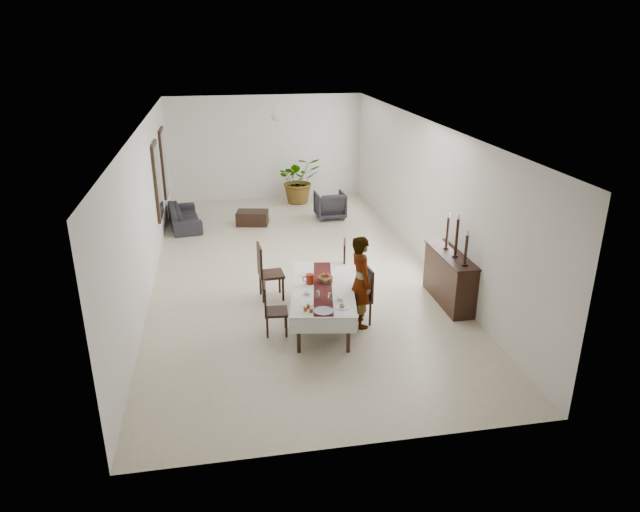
{
  "coord_description": "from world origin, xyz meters",
  "views": [
    {
      "loc": [
        -1.48,
        -11.74,
        4.93
      ],
      "look_at": [
        0.27,
        -2.0,
        1.05
      ],
      "focal_mm": 32.0,
      "sensor_mm": 36.0,
      "label": 1
    }
  ],
  "objects_px": {
    "woman": "(361,282)",
    "sofa": "(184,216)",
    "red_pitcher": "(310,279)",
    "dining_table_top": "(323,288)",
    "sideboard_body": "(449,279)"
  },
  "relations": [
    {
      "from": "dining_table_top",
      "to": "woman",
      "type": "distance_m",
      "value": 0.7
    },
    {
      "from": "woman",
      "to": "sideboard_body",
      "type": "bearing_deg",
      "value": -78.92
    },
    {
      "from": "woman",
      "to": "sofa",
      "type": "xyz_separation_m",
      "value": [
        -3.35,
        6.35,
        -0.57
      ]
    },
    {
      "from": "dining_table_top",
      "to": "red_pitcher",
      "type": "xyz_separation_m",
      "value": [
        -0.2,
        0.18,
        0.13
      ]
    },
    {
      "from": "sofa",
      "to": "red_pitcher",
      "type": "bearing_deg",
      "value": -165.37
    },
    {
      "from": "woman",
      "to": "dining_table_top",
      "type": "bearing_deg",
      "value": 65.82
    },
    {
      "from": "dining_table_top",
      "to": "sideboard_body",
      "type": "relative_size",
      "value": 1.36
    },
    {
      "from": "sideboard_body",
      "to": "red_pitcher",
      "type": "bearing_deg",
      "value": -175.47
    },
    {
      "from": "red_pitcher",
      "to": "sofa",
      "type": "distance_m",
      "value": 6.49
    },
    {
      "from": "sideboard_body",
      "to": "sofa",
      "type": "xyz_separation_m",
      "value": [
        -5.27,
        5.75,
        -0.21
      ]
    },
    {
      "from": "red_pitcher",
      "to": "sideboard_body",
      "type": "relative_size",
      "value": 0.11
    },
    {
      "from": "sofa",
      "to": "woman",
      "type": "bearing_deg",
      "value": -160.28
    },
    {
      "from": "sideboard_body",
      "to": "sofa",
      "type": "relative_size",
      "value": 0.86
    },
    {
      "from": "red_pitcher",
      "to": "woman",
      "type": "bearing_deg",
      "value": -24.3
    },
    {
      "from": "red_pitcher",
      "to": "sofa",
      "type": "height_order",
      "value": "red_pitcher"
    }
  ]
}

